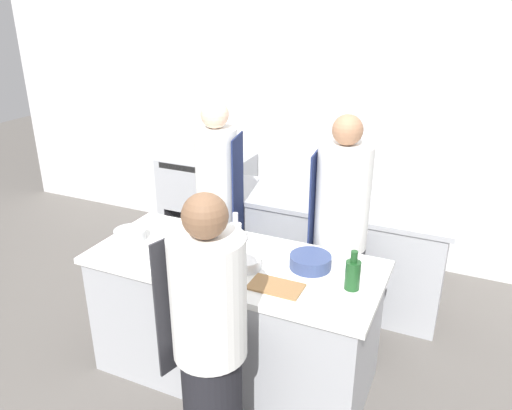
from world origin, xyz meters
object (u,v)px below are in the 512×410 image
object	(u,v)px
bowl_ceramic_blue	(130,234)
bowl_mixing_large	(310,262)
bottle_vinegar	(353,274)
chef_at_prep_near	(210,342)
chef_at_stove	(218,208)
chef_at_pass_far	(339,236)
bowl_prep_small	(168,256)
oven_range	(208,200)
bottle_olive_oil	(236,236)
bowl_wooden_salad	(245,263)
bottle_wine	(188,233)

from	to	relation	value
bowl_ceramic_blue	bowl_mixing_large	bearing A→B (deg)	6.06
bowl_mixing_large	bottle_vinegar	bearing A→B (deg)	-24.00
chef_at_prep_near	chef_at_stove	size ratio (longest dim) A/B	0.93
chef_at_prep_near	chef_at_pass_far	xyz separation A→B (m)	(0.30, 1.35, 0.07)
chef_at_prep_near	chef_at_pass_far	bearing A→B (deg)	2.99
chef_at_prep_near	bowl_prep_small	size ratio (longest dim) A/B	6.24
oven_range	bowl_prep_small	distance (m)	2.15
chef_at_stove	bowl_prep_small	size ratio (longest dim) A/B	6.70
bottle_vinegar	bowl_mixing_large	distance (m)	0.33
bottle_olive_oil	bowl_wooden_salad	world-z (taller)	bottle_olive_oil
chef_at_stove	chef_at_prep_near	bearing A→B (deg)	15.23
oven_range	bottle_olive_oil	xyz separation A→B (m)	(1.16, -1.64, 0.53)
chef_at_stove	bowl_wooden_salad	bearing A→B (deg)	26.70
bowl_wooden_salad	bottle_olive_oil	bearing A→B (deg)	131.12
bottle_vinegar	bowl_wooden_salad	world-z (taller)	bottle_vinegar
oven_range	bowl_prep_small	size ratio (longest dim) A/B	3.61
chef_at_pass_far	bottle_wine	distance (m)	1.08
bowl_prep_small	bowl_wooden_salad	bearing A→B (deg)	13.22
chef_at_stove	bowl_wooden_salad	size ratio (longest dim) A/B	9.00
chef_at_prep_near	bowl_mixing_large	xyz separation A→B (m)	(0.27, 0.81, 0.12)
chef_at_pass_far	bowl_mixing_large	distance (m)	0.55
bottle_vinegar	bottle_olive_oil	bearing A→B (deg)	170.27
chef_at_prep_near	bowl_ceramic_blue	world-z (taller)	chef_at_prep_near
bottle_vinegar	bowl_ceramic_blue	world-z (taller)	bottle_vinegar
oven_range	chef_at_stove	bearing A→B (deg)	-56.06
chef_at_prep_near	oven_range	bearing A→B (deg)	45.60
chef_at_stove	bowl_prep_small	world-z (taller)	chef_at_stove
bowl_mixing_large	oven_range	bearing A→B (deg)	135.63
chef_at_pass_far	bowl_prep_small	xyz separation A→B (m)	(-0.90, -0.83, 0.05)
bottle_wine	bowl_mixing_large	bearing A→B (deg)	5.30
chef_at_prep_near	bowl_wooden_salad	bearing A→B (deg)	24.62
chef_at_stove	bowl_ceramic_blue	world-z (taller)	chef_at_stove
chef_at_pass_far	bottle_vinegar	distance (m)	0.73
chef_at_prep_near	bowl_wooden_salad	size ratio (longest dim) A/B	8.38
chef_at_prep_near	bottle_wine	size ratio (longest dim) A/B	6.06
bottle_wine	bowl_wooden_salad	world-z (taller)	bottle_wine
oven_range	bottle_wine	world-z (taller)	bottle_wine
chef_at_prep_near	bottle_vinegar	world-z (taller)	chef_at_prep_near
bottle_wine	chef_at_prep_near	bearing A→B (deg)	-52.15
chef_at_prep_near	bottle_wine	xyz separation A→B (m)	(-0.57, 0.73, 0.19)
bowl_mixing_large	bowl_ceramic_blue	distance (m)	1.28
bottle_vinegar	chef_at_pass_far	bearing A→B (deg)	111.03
bottle_olive_oil	bowl_ceramic_blue	bearing A→B (deg)	-169.20
bowl_mixing_large	bottle_olive_oil	bearing A→B (deg)	179.11
chef_at_stove	oven_range	bearing A→B (deg)	-157.68
bowl_ceramic_blue	bottle_vinegar	bearing A→B (deg)	0.10
oven_range	bowl_ceramic_blue	xyz separation A→B (m)	(0.40, -1.78, 0.46)
chef_at_stove	bottle_olive_oil	distance (m)	0.77
oven_range	bowl_ceramic_blue	size ratio (longest dim) A/B	4.22
chef_at_stove	bowl_ceramic_blue	bearing A→B (deg)	-32.85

